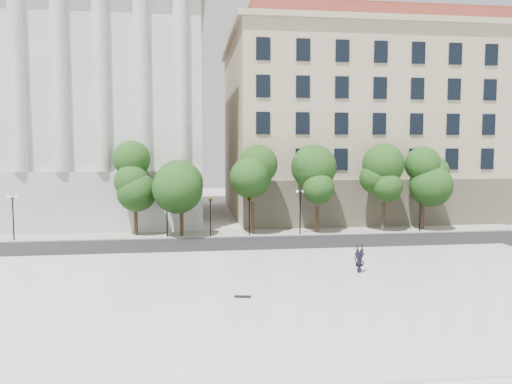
# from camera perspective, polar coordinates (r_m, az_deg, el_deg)

# --- Properties ---
(ground) EXTENTS (160.00, 160.00, 0.00)m
(ground) POSITION_cam_1_polar(r_m,az_deg,el_deg) (24.83, 0.22, -14.24)
(ground) COLOR beige
(ground) RESTS_ON ground
(plaza) EXTENTS (44.00, 22.00, 0.45)m
(plaza) POSITION_cam_1_polar(r_m,az_deg,el_deg) (27.59, -0.63, -11.76)
(plaza) COLOR silver
(plaza) RESTS_ON ground
(street) EXTENTS (60.00, 8.00, 0.02)m
(street) POSITION_cam_1_polar(r_m,az_deg,el_deg) (42.15, -3.07, -6.20)
(street) COLOR black
(street) RESTS_ON ground
(far_sidewalk) EXTENTS (60.00, 4.00, 0.12)m
(far_sidewalk) POSITION_cam_1_polar(r_m,az_deg,el_deg) (48.03, -3.62, -4.76)
(far_sidewalk) COLOR #A9A69C
(far_sidewalk) RESTS_ON ground
(building_west) EXTENTS (31.50, 27.65, 25.60)m
(building_west) POSITION_cam_1_polar(r_m,az_deg,el_deg) (63.52, -20.31, 8.93)
(building_west) COLOR silver
(building_west) RESTS_ON ground
(building_east) EXTENTS (36.00, 26.15, 23.00)m
(building_east) POSITION_cam_1_polar(r_m,az_deg,el_deg) (66.38, 13.05, 7.42)
(building_east) COLOR tan
(building_east) RESTS_ON ground
(traffic_light_west) EXTENTS (0.77, 1.61, 4.14)m
(traffic_light_west) POSITION_cam_1_polar(r_m,az_deg,el_deg) (45.79, -5.24, -0.74)
(traffic_light_west) COLOR black
(traffic_light_west) RESTS_ON ground
(traffic_light_east) EXTENTS (0.47, 1.91, 4.26)m
(traffic_light_east) POSITION_cam_1_polar(r_m,az_deg,el_deg) (46.06, -0.78, -0.52)
(traffic_light_east) COLOR black
(traffic_light_east) RESTS_ON ground
(person_lying) EXTENTS (0.69, 1.81, 0.49)m
(person_lying) POSITION_cam_1_polar(r_m,az_deg,el_deg) (32.19, 11.72, -8.56)
(person_lying) COLOR black
(person_lying) RESTS_ON plaza
(skateboard) EXTENTS (0.88, 0.42, 0.09)m
(skateboard) POSITION_cam_1_polar(r_m,az_deg,el_deg) (26.51, -1.53, -11.86)
(skateboard) COLOR black
(skateboard) RESTS_ON plaza
(street_trees) EXTENTS (31.91, 4.78, 7.72)m
(street_trees) POSITION_cam_1_polar(r_m,az_deg,el_deg) (47.50, 2.78, 1.41)
(street_trees) COLOR #382619
(street_trees) RESTS_ON ground
(lamp_posts) EXTENTS (38.59, 0.28, 4.29)m
(lamp_posts) POSITION_cam_1_polar(r_m,az_deg,el_deg) (46.29, -2.81, -1.63)
(lamp_posts) COLOR black
(lamp_posts) RESTS_ON ground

